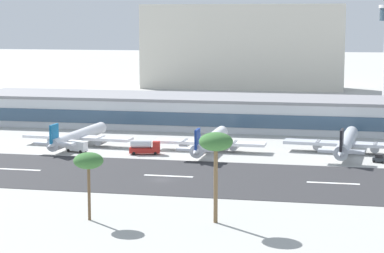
{
  "coord_description": "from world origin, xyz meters",
  "views": [
    {
      "loc": [
        41.91,
        -166.63,
        37.39
      ],
      "look_at": [
        -1.73,
        43.67,
        6.48
      ],
      "focal_mm": 70.28,
      "sensor_mm": 36.0,
      "label": 1
    }
  ],
  "objects": [
    {
      "name": "distant_hotel_block",
      "position": [
        -13.72,
        236.49,
        22.46
      ],
      "size": [
        107.76,
        28.65,
        44.92
      ],
      "primitive_type": "cube",
      "color": "beige",
      "rests_on": "ground_plane"
    },
    {
      "name": "terminal_building",
      "position": [
        1.15,
        87.99,
        5.41
      ],
      "size": [
        178.0,
        29.29,
        10.81
      ],
      "color": "silver",
      "rests_on": "ground_plane"
    },
    {
      "name": "airliner_blue_tail_gate_0",
      "position": [
        -36.22,
        41.31,
        2.71
      ],
      "size": [
        33.75,
        40.73,
        8.5
      ],
      "rotation": [
        0.0,
        0.0,
        1.51
      ],
      "color": "silver",
      "rests_on": "ground_plane"
    },
    {
      "name": "palm_tree_0",
      "position": [
        18.76,
        -33.63,
        14.72
      ],
      "size": [
        6.25,
        6.25,
        16.91
      ],
      "color": "brown",
      "rests_on": "ground_plane"
    },
    {
      "name": "airliner_navy_tail_gate_1",
      "position": [
        3.96,
        39.96,
        2.74
      ],
      "size": [
        32.14,
        41.22,
        8.6
      ],
      "rotation": [
        0.0,
        0.0,
        1.55
      ],
      "color": "white",
      "rests_on": "ground_plane"
    },
    {
      "name": "palm_tree_1",
      "position": [
        -4.68,
        -36.68,
        11.11
      ],
      "size": [
        5.57,
        5.57,
        12.84
      ],
      "color": "brown",
      "rests_on": "ground_plane"
    },
    {
      "name": "runway_centreline_dash_5",
      "position": [
        39.38,
        4.64,
        0.09
      ],
      "size": [
        12.0,
        1.2,
        0.01
      ],
      "primitive_type": "cube",
      "color": "white",
      "rests_on": "runway_strip"
    },
    {
      "name": "airliner_black_tail_gate_2",
      "position": [
        42.09,
        44.73,
        2.89
      ],
      "size": [
        35.34,
        43.37,
        9.05
      ],
      "rotation": [
        0.0,
        0.0,
        1.5
      ],
      "color": "silver",
      "rests_on": "ground_plane"
    },
    {
      "name": "runway_strip",
      "position": [
        0.0,
        4.64,
        0.04
      ],
      "size": [
        800.0,
        39.85,
        0.08
      ],
      "primitive_type": "cube",
      "color": "#2D2D30",
      "rests_on": "ground_plane"
    },
    {
      "name": "runway_centreline_dash_4",
      "position": [
        0.61,
        4.64,
        0.09
      ],
      "size": [
        12.0,
        1.2,
        0.01
      ],
      "primitive_type": "cube",
      "color": "white",
      "rests_on": "runway_strip"
    },
    {
      "name": "service_baggage_tug_1",
      "position": [
        50.7,
        32.58,
        1.05
      ],
      "size": [
        3.57,
        2.81,
        2.2
      ],
      "rotation": [
        0.0,
        0.0,
        5.9
      ],
      "color": "#2D3338",
      "rests_on": "ground_plane"
    },
    {
      "name": "service_fuel_truck_2",
      "position": [
        -12.68,
        31.9,
        2.03
      ],
      "size": [
        8.85,
        4.31,
        3.95
      ],
      "rotation": [
        0.0,
        0.0,
        0.21
      ],
      "color": "#B2231E",
      "rests_on": "ground_plane"
    },
    {
      "name": "service_box_truck_0",
      "position": [
        -32.41,
        31.36,
        1.79
      ],
      "size": [
        6.42,
        3.94,
        3.25
      ],
      "rotation": [
        0.0,
        0.0,
        6.01
      ],
      "color": "white",
      "rests_on": "ground_plane"
    },
    {
      "name": "runway_centreline_dash_3",
      "position": [
        -38.08,
        4.64,
        0.09
      ],
      "size": [
        12.0,
        1.2,
        0.01
      ],
      "primitive_type": "cube",
      "color": "white",
      "rests_on": "runway_strip"
    },
    {
      "name": "ground_plane",
      "position": [
        0.0,
        0.0,
        0.0
      ],
      "size": [
        1400.0,
        1400.0,
        0.0
      ],
      "primitive_type": "plane",
      "color": "#A8A8A3"
    }
  ]
}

